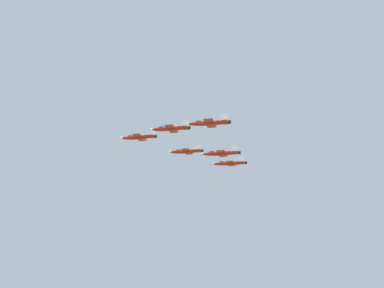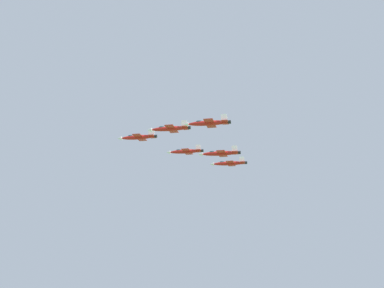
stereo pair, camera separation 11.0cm
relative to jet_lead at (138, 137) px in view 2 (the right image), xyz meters
name	(u,v)px [view 2 (the right image)]	position (x,y,z in m)	size (l,w,h in m)	color
jet_lead	(138,137)	(0.00, 0.00, 0.00)	(13.26, 9.71, 3.10)	red
jet_left_wingman	(170,129)	(-6.16, 18.23, -1.52)	(13.22, 9.39, 3.06)	red
jet_right_wingman	(186,151)	(-18.98, -3.14, -2.74)	(12.80, 9.23, 2.98)	red
jet_left_outer	(208,123)	(-12.31, 36.46, -4.51)	(12.99, 9.08, 3.00)	red
jet_right_outer	(229,163)	(-37.97, -6.28, -5.05)	(13.29, 9.44, 3.08)	red
jet_slot_rear	(220,153)	(-25.14, 15.09, -7.40)	(13.34, 9.42, 3.09)	red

